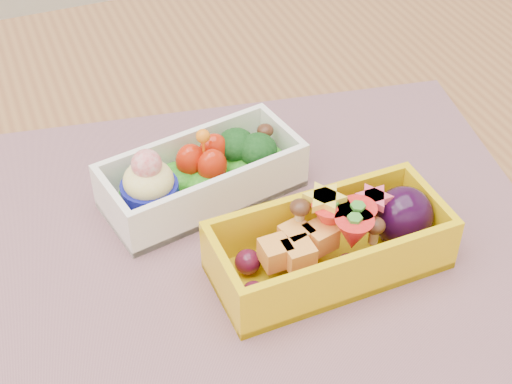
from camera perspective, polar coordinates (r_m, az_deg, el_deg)
name	(u,v)px	position (r m, az deg, el deg)	size (l,w,h in m)	color
table	(272,279)	(0.72, 1.18, -6.47)	(1.20, 0.80, 0.75)	brown
placemat	(250,235)	(0.61, -0.48, -3.19)	(0.46, 0.36, 0.00)	#875D62
bento_white	(201,175)	(0.63, -4.07, 1.24)	(0.17, 0.10, 0.07)	white
bento_yellow	(335,242)	(0.57, 5.85, -3.71)	(0.18, 0.08, 0.06)	yellow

